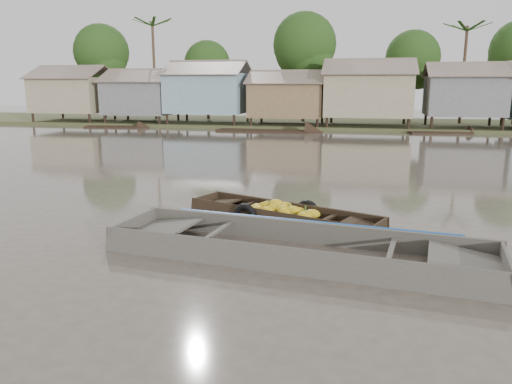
# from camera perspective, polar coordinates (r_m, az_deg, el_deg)

# --- Properties ---
(ground) EXTENTS (120.00, 120.00, 0.00)m
(ground) POSITION_cam_1_polar(r_m,az_deg,el_deg) (11.74, -0.48, -5.20)
(ground) COLOR #4F463D
(ground) RESTS_ON ground
(riverbank) EXTENTS (120.00, 12.47, 10.22)m
(riverbank) POSITION_cam_1_polar(r_m,az_deg,el_deg) (42.77, 13.46, 11.41)
(riverbank) COLOR #384723
(riverbank) RESTS_ON ground
(banana_boat) EXTENTS (5.43, 3.15, 0.73)m
(banana_boat) POSITION_cam_1_polar(r_m,az_deg,el_deg) (13.17, 2.74, -2.67)
(banana_boat) COLOR black
(banana_boat) RESTS_ON ground
(viewer_boat) EXTENTS (8.20, 3.10, 0.64)m
(viewer_boat) POSITION_cam_1_polar(r_m,az_deg,el_deg) (10.48, 4.82, -7.03)
(viewer_boat) COLOR #44403A
(viewer_boat) RESTS_ON ground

